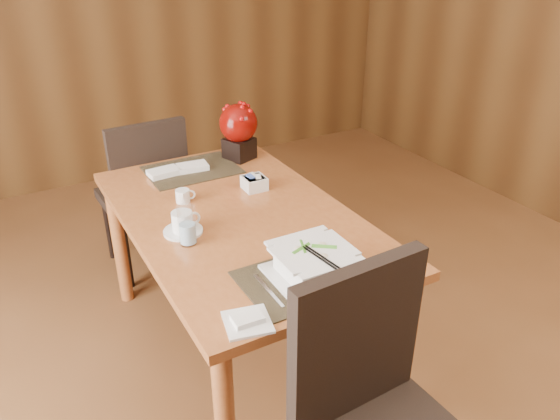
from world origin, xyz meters
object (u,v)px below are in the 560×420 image
far_chair (146,189)px  berry_decor (239,128)px  creamer_jug (183,196)px  soup_setting (313,264)px  near_chair (379,414)px  dining_table (239,234)px  coffee_cup (183,224)px  sugar_caddy (254,183)px  water_glass (187,226)px  bread_plate (247,322)px

far_chair → berry_decor: bearing=141.6°
far_chair → creamer_jug: bearing=86.9°
berry_decor → soup_setting: bearing=-102.6°
berry_decor → near_chair: bearing=-101.2°
dining_table → berry_decor: bearing=64.2°
coffee_cup → dining_table: bearing=6.2°
dining_table → soup_setting: 0.58m
creamer_jug → soup_setting: bearing=-60.2°
sugar_caddy → creamer_jug: bearing=174.0°
coffee_cup → far_chair: far_chair is taller
near_chair → berry_decor: bearing=76.2°
soup_setting → far_chair: far_chair is taller
water_glass → coffee_cup: bearing=82.6°
dining_table → near_chair: bearing=-92.3°
water_glass → sugar_caddy: size_ratio=1.56×
berry_decor → coffee_cup: bearing=-131.7°
water_glass → berry_decor: size_ratio=0.54×
soup_setting → near_chair: bearing=-97.1°
soup_setting → creamer_jug: 0.82m
water_glass → berry_decor: (0.55, 0.70, 0.09)m
berry_decor → far_chair: size_ratio=0.31×
water_glass → creamer_jug: (0.11, 0.35, -0.05)m
dining_table → coffee_cup: coffee_cup is taller
soup_setting → far_chair: bearing=97.9°
near_chair → far_chair: size_ratio=1.07×
coffee_cup → near_chair: 1.06m
bread_plate → coffee_cup: bearing=87.8°
soup_setting → creamer_jug: soup_setting is taller
water_glass → berry_decor: bearing=51.7°
bread_plate → far_chair: bearing=85.4°
berry_decor → bread_plate: size_ratio=2.07×
coffee_cup → creamer_jug: bearing=69.8°
creamer_jug → near_chair: (0.12, -1.27, -0.20)m
soup_setting → berry_decor: (0.26, 1.14, 0.11)m
soup_setting → near_chair: near_chair is taller
coffee_cup → water_glass: 0.10m
soup_setting → coffee_cup: size_ratio=1.83×
coffee_cup → creamer_jug: 0.28m
coffee_cup → berry_decor: size_ratio=0.54×
creamer_jug → berry_decor: 0.58m
water_glass → sugar_caddy: 0.55m
coffee_cup → sugar_caddy: coffee_cup is taller
bread_plate → near_chair: 0.48m
dining_table → berry_decor: (0.28, 0.58, 0.27)m
coffee_cup → sugar_caddy: 0.49m
water_glass → near_chair: (0.23, -0.92, -0.25)m
soup_setting → water_glass: bearing=124.8°
water_glass → bread_plate: size_ratio=1.12×
soup_setting → far_chair: 1.49m
water_glass → dining_table: bearing=24.0°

